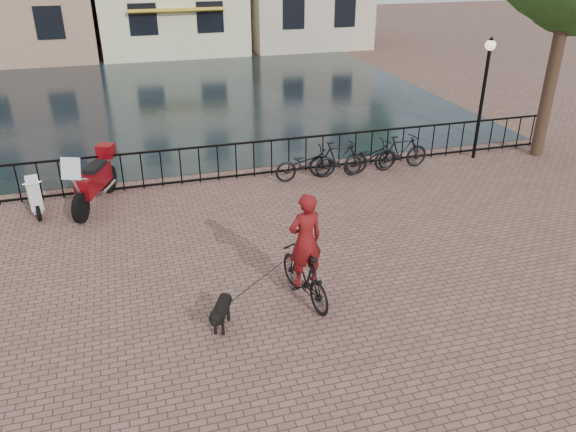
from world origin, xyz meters
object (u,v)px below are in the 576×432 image
object	(u,v)px
cyclist	(305,255)
scooter	(32,190)
dog	(221,313)
lamp_post	(485,79)
motorcycle	(93,175)

from	to	relation	value
cyclist	scooter	distance (m)	7.35
dog	cyclist	bearing A→B (deg)	38.48
lamp_post	motorcycle	bearing A→B (deg)	-178.04
cyclist	lamp_post	bearing A→B (deg)	-152.28
cyclist	scooter	bearing A→B (deg)	-56.65
scooter	motorcycle	bearing A→B (deg)	-13.95
lamp_post	cyclist	size ratio (longest dim) A/B	1.41
dog	scooter	distance (m)	6.69
cyclist	dog	size ratio (longest dim) A/B	2.68
motorcycle	scooter	distance (m)	1.42
lamp_post	motorcycle	world-z (taller)	lamp_post
dog	motorcycle	xyz separation A→B (m)	(-2.08, 5.67, 0.53)
cyclist	dog	xyz separation A→B (m)	(-1.60, -0.40, -0.63)
lamp_post	scooter	world-z (taller)	lamp_post
lamp_post	cyclist	distance (m)	9.25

